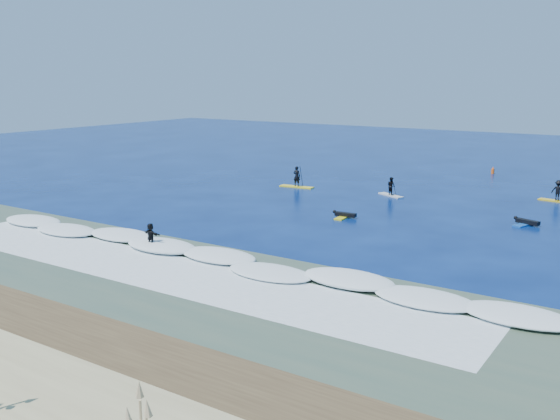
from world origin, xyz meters
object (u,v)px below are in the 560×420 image
Objects in this scene: sup_paddler_left at (297,180)px; sup_paddler_right at (558,192)px; sup_paddler_center at (391,188)px; marker_buoy at (493,171)px; wave_surfer at (151,236)px; prone_paddler_near at (344,215)px; prone_paddler_far at (526,222)px.

sup_paddler_left reaches higher than sup_paddler_right.
sup_paddler_right is at bearing 50.30° from sup_paddler_center.
sup_paddler_center is 17.60m from marker_buoy.
sup_paddler_left is 4.27× the size of marker_buoy.
marker_buoy is at bearing 133.97° from sup_paddler_right.
wave_surfer is 2.69× the size of marker_buoy.
sup_paddler_right is 18.72m from prone_paddler_near.
sup_paddler_right reaches higher than marker_buoy.
sup_paddler_left reaches higher than prone_paddler_far.
sup_paddler_center is 23.86m from wave_surfer.
sup_paddler_center is 1.15× the size of prone_paddler_near.
prone_paddler_far is 1.18× the size of wave_surfer.
marker_buoy is (12.76, 18.01, -0.37)m from sup_paddler_left.
sup_paddler_right is at bearing 17.67° from prone_paddler_far.
sup_paddler_center is at bearing 87.82° from prone_paddler_far.
sup_paddler_right is 33.21m from wave_surfer.
sup_paddler_center is 13.26m from sup_paddler_right.
wave_surfer is at bearing 157.15° from prone_paddler_far.
sup_paddler_right is 3.88× the size of marker_buoy.
prone_paddler_far is (-0.25, -9.79, -0.62)m from sup_paddler_right.
sup_paddler_right is 1.29× the size of prone_paddler_near.
wave_surfer is (-16.83, -18.69, 0.66)m from prone_paddler_far.
prone_paddler_far is at bearing -69.64° from marker_buoy.
prone_paddler_far reaches higher than prone_paddler_near.
sup_paddler_center is 1.28× the size of wave_surfer.
prone_paddler_far is 23.30m from marker_buoy.
sup_paddler_center is at bearing -0.13° from sup_paddler_left.
sup_paddler_left reaches higher than sup_paddler_center.
prone_paddler_near is 12.41m from prone_paddler_far.
prone_paddler_far is (20.87, -3.83, -0.53)m from sup_paddler_left.
sup_paddler_left is 1.34× the size of prone_paddler_far.
sup_paddler_left is at bearing 98.75° from prone_paddler_far.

